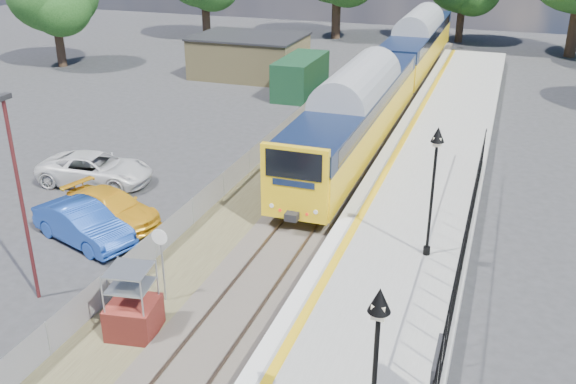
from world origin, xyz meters
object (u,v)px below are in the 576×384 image
at_px(train, 394,69).
at_px(victorian_lamp_south, 377,343).
at_px(car_blue, 83,224).
at_px(carpark_lamp, 19,188).
at_px(brick_plinth, 132,303).
at_px(car_white, 96,169).
at_px(victorian_lamp_north, 435,162).
at_px(speed_sign, 161,253).
at_px(car_yellow, 112,207).

bearing_deg(train, victorian_lamp_south, -80.19).
relative_size(train, car_blue, 8.86).
bearing_deg(carpark_lamp, brick_plinth, -9.52).
xyz_separation_m(car_blue, car_white, (-2.97, 5.10, -0.02)).
xyz_separation_m(victorian_lamp_south, victorian_lamp_north, (-0.20, 10.00, 0.00)).
relative_size(speed_sign, carpark_lamp, 0.39).
distance_m(speed_sign, carpark_lamp, 4.78).
distance_m(victorian_lamp_south, brick_plinth, 9.41).
height_order(brick_plinth, carpark_lamp, carpark_lamp).
relative_size(speed_sign, car_blue, 0.58).
bearing_deg(car_yellow, car_white, 59.43).
xyz_separation_m(carpark_lamp, car_white, (-3.87, 8.95, -3.21)).
height_order(victorian_lamp_north, car_yellow, victorian_lamp_north).
bearing_deg(victorian_lamp_south, car_yellow, 141.89).
relative_size(victorian_lamp_south, car_blue, 1.00).
distance_m(victorian_lamp_north, car_yellow, 13.26).
relative_size(victorian_lamp_south, speed_sign, 1.72).
height_order(victorian_lamp_south, train, victorian_lamp_south).
height_order(victorian_lamp_north, carpark_lamp, carpark_lamp).
bearing_deg(car_blue, train, 1.51).
distance_m(victorian_lamp_north, speed_sign, 9.29).
bearing_deg(victorian_lamp_north, speed_sign, -150.66).
relative_size(victorian_lamp_north, speed_sign, 1.72).
xyz_separation_m(train, car_white, (-10.49, -18.39, -1.61)).
xyz_separation_m(train, brick_plinth, (-2.50, -28.03, -1.25)).
bearing_deg(train, brick_plinth, -95.10).
height_order(car_blue, car_yellow, car_blue).
height_order(train, carpark_lamp, carpark_lamp).
xyz_separation_m(speed_sign, car_blue, (-5.02, 2.70, -1.04)).
xyz_separation_m(victorian_lamp_north, train, (-5.30, 21.81, -1.96)).
height_order(train, speed_sign, train).
bearing_deg(car_white, car_blue, -156.54).
height_order(train, brick_plinth, train).
relative_size(train, carpark_lamp, 5.92).
height_order(victorian_lamp_south, car_white, victorian_lamp_south).
xyz_separation_m(victorian_lamp_south, train, (-5.50, 31.81, -1.96)).
xyz_separation_m(train, car_blue, (-7.52, -23.49, -1.58)).
distance_m(speed_sign, car_blue, 5.80).
bearing_deg(speed_sign, car_blue, 147.60).
bearing_deg(car_blue, brick_plinth, -112.86).
height_order(victorian_lamp_south, car_blue, victorian_lamp_south).
bearing_deg(car_yellow, victorian_lamp_south, -111.66).
bearing_deg(car_blue, carpark_lamp, -147.52).
distance_m(carpark_lamp, car_blue, 5.08).
bearing_deg(car_blue, car_white, 49.48).
bearing_deg(victorian_lamp_south, car_blue, 147.42).
bearing_deg(car_white, brick_plinth, -147.10).
bearing_deg(victorian_lamp_north, carpark_lamp, -155.11).
relative_size(brick_plinth, carpark_lamp, 0.33).
distance_m(victorian_lamp_south, car_blue, 15.85).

